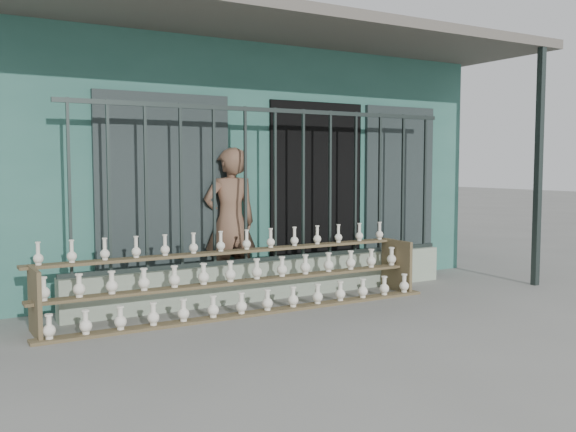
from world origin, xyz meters
TOP-DOWN VIEW (x-y plane):
  - ground at (0.00, 0.00)m, footprint 60.00×60.00m
  - workshop_building at (0.00, 4.23)m, footprint 7.40×6.60m
  - parapet_wall at (0.00, 1.30)m, footprint 5.00×0.20m
  - security_fence at (-0.00, 1.30)m, footprint 5.00×0.04m
  - shelf_rack at (-0.62, 0.88)m, footprint 4.50×0.68m
  - elderly_woman at (-0.42, 1.65)m, footprint 0.69×0.48m

SIDE VIEW (x-z plane):
  - ground at x=0.00m, z-range 0.00..0.00m
  - parapet_wall at x=0.00m, z-range 0.00..0.45m
  - shelf_rack at x=-0.62m, z-range -0.06..0.79m
  - elderly_woman at x=-0.42m, z-range 0.00..1.79m
  - security_fence at x=0.00m, z-range 0.45..2.25m
  - workshop_building at x=0.00m, z-range 0.02..3.23m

